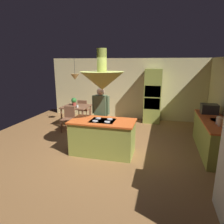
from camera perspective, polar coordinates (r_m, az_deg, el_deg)
name	(u,v)px	position (r m, az deg, el deg)	size (l,w,h in m)	color
ground	(105,150)	(5.68, -2.02, -10.74)	(8.16, 8.16, 0.00)	olive
wall_back	(127,89)	(8.59, 4.44, 6.65)	(6.80, 0.10, 2.55)	beige
kitchen_island	(103,137)	(5.32, -2.67, -7.12)	(1.69, 0.88, 0.93)	#939E42
counter_run_right	(212,136)	(6.02, 26.89, -6.08)	(0.73, 2.33, 0.91)	#939E42
oven_tower	(153,96)	(8.10, 11.62, 4.49)	(0.66, 0.62, 2.14)	#939E42
dining_table	(76,109)	(7.73, -10.22, 0.96)	(0.97, 0.93, 0.76)	brown
person_at_island	(101,112)	(5.89, -3.22, 0.05)	(0.53, 0.22, 1.67)	tan
range_hood	(102,80)	(4.98, -2.87, 9.25)	(1.10, 1.10, 1.00)	#939E42
pendant_light_over_table	(75,77)	(7.55, -10.62, 9.91)	(0.32, 0.32, 0.82)	#E0B266
chair_facing_island	(68,117)	(7.17, -12.41, -1.43)	(0.40, 0.40, 0.87)	brown
chair_by_back_wall	(83,109)	(8.38, -8.25, 0.99)	(0.40, 0.40, 0.87)	brown
potted_plant_on_table	(74,101)	(7.80, -10.89, 3.10)	(0.20, 0.20, 0.30)	#99382D
cup_on_table	(77,106)	(7.43, -9.92, 1.63)	(0.07, 0.07, 0.09)	white
canister_flour	(221,122)	(5.33, 28.77, -2.51)	(0.11, 0.11, 0.22)	#E0B78C
canister_sugar	(219,120)	(5.50, 28.31, -2.13)	(0.11, 0.11, 0.19)	silver
microwave_on_counter	(209,109)	(6.51, 26.20, 0.84)	(0.46, 0.36, 0.28)	#232326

